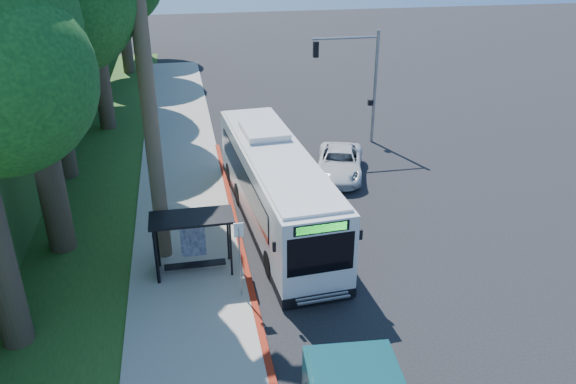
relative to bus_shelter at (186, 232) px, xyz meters
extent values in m
plane|color=black|center=(7.26, 2.86, -1.81)|extent=(140.00, 140.00, 0.00)
cube|color=gray|center=(-0.04, 2.86, -1.75)|extent=(4.50, 70.00, 0.12)
cube|color=maroon|center=(2.26, -1.14, -1.74)|extent=(0.25, 30.00, 0.13)
cube|color=#234719|center=(-5.74, 7.86, -1.78)|extent=(8.00, 70.00, 0.06)
cube|color=black|center=(0.26, -0.14, 0.69)|extent=(3.20, 1.50, 0.10)
cube|color=black|center=(-1.19, -0.14, -0.61)|extent=(0.06, 1.30, 2.20)
cube|color=navy|center=(0.26, 0.56, -0.56)|extent=(1.00, 0.12, 1.70)
cube|color=black|center=(0.26, -0.24, -1.36)|extent=(2.40, 0.40, 0.06)
cube|color=black|center=(-1.14, 0.46, -0.61)|extent=(0.08, 0.08, 2.40)
cube|color=black|center=(1.66, 0.46, -0.61)|extent=(0.08, 0.08, 2.40)
cube|color=black|center=(-1.14, -0.74, -0.61)|extent=(0.08, 0.08, 2.40)
cube|color=black|center=(1.66, -0.74, -0.61)|extent=(0.08, 0.08, 2.40)
cylinder|color=gray|center=(1.86, -2.14, -0.31)|extent=(0.06, 0.06, 3.00)
cube|color=white|center=(1.86, -2.14, 1.09)|extent=(0.35, 0.04, 0.55)
cylinder|color=gray|center=(12.06, 12.86, 1.69)|extent=(0.20, 0.20, 7.00)
cylinder|color=gray|center=(10.06, 12.86, 4.79)|extent=(4.00, 0.14, 0.14)
cube|color=black|center=(8.26, 12.86, 4.19)|extent=(0.30, 0.30, 0.90)
cube|color=black|center=(11.81, 12.86, 0.79)|extent=(0.25, 0.25, 0.35)
cylinder|color=#4C3F2D|center=(-0.94, 1.36, 4.69)|extent=(0.60, 0.60, 13.00)
cylinder|color=#382B1E|center=(-5.24, 2.86, 3.44)|extent=(1.10, 1.10, 10.50)
cylinder|color=#382B1E|center=(-6.24, 10.86, 4.14)|extent=(1.18, 1.18, 11.90)
cylinder|color=#382B1E|center=(-4.74, 18.86, 3.09)|extent=(1.06, 1.06, 9.80)
cylinder|color=#382B1E|center=(-6.74, 26.86, 3.79)|extent=(1.14, 1.14, 11.20)
cylinder|color=#382B1E|center=(-4.24, 34.86, 2.74)|extent=(1.02, 1.02, 9.10)
cylinder|color=#382B1E|center=(-3.24, 42.86, 2.39)|extent=(0.98, 0.98, 8.40)
cube|color=silver|center=(4.14, 3.39, 0.14)|extent=(3.70, 13.35, 3.13)
cube|color=black|center=(4.14, 3.39, -1.48)|extent=(3.73, 13.42, 0.38)
cube|color=black|center=(4.11, 3.94, 0.45)|extent=(3.57, 10.46, 1.21)
cube|color=black|center=(4.59, -3.14, 0.39)|extent=(2.47, 0.30, 1.54)
cube|color=black|center=(3.70, 9.91, 0.50)|extent=(2.25, 0.28, 1.10)
cube|color=#19E533|center=(4.59, -3.15, 1.44)|extent=(1.83, 0.23, 0.31)
cube|color=silver|center=(4.14, 3.39, 1.77)|extent=(3.43, 12.68, 0.13)
cube|color=silver|center=(3.99, 5.58, 1.95)|extent=(2.15, 2.88, 0.38)
cylinder|color=black|center=(3.17, -0.91, -1.26)|extent=(0.40, 1.12, 1.10)
cylinder|color=black|center=(5.70, -0.74, -1.26)|extent=(0.40, 1.12, 1.10)
cylinder|color=black|center=(2.53, 8.30, -1.26)|extent=(0.40, 1.12, 1.10)
cylinder|color=black|center=(5.07, 8.47, -1.26)|extent=(0.40, 1.12, 1.10)
cube|color=black|center=(3.89, -8.53, 0.07)|extent=(1.82, 0.26, 0.89)
imported|color=silver|center=(8.55, 8.11, -1.07)|extent=(4.00, 5.83, 1.48)
camera|label=1|loc=(0.22, -19.38, 10.82)|focal=35.00mm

